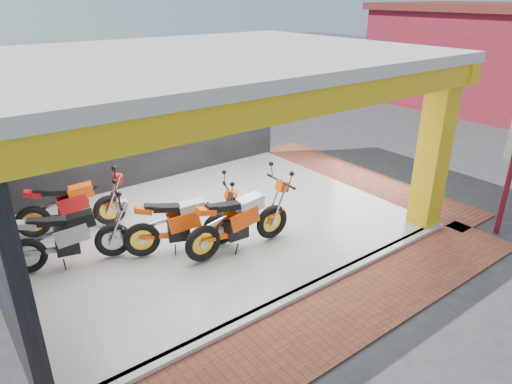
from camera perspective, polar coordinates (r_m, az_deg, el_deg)
ground at (r=8.61m, az=1.37°, el=-9.41°), size 80.00×80.00×0.00m
showroom_floor at (r=10.01m, az=-5.78°, el=-4.14°), size 8.00×6.00×0.10m
showroom_ceiling at (r=8.93m, az=-6.74°, el=16.45°), size 8.40×6.40×0.20m
back_wall at (r=12.00m, az=-14.05°, el=8.75°), size 8.20×0.20×3.50m
corner_column at (r=10.04m, az=21.36°, el=4.94°), size 0.50×0.50×3.50m
header_beam_front at (r=6.62m, az=7.15°, el=11.30°), size 8.40×0.30×0.40m
header_beam_right at (r=11.52m, az=11.37°, el=16.26°), size 0.30×6.40×0.40m
floor_kerb at (r=7.95m, az=6.06°, el=-12.25°), size 8.00×0.20×0.10m
paver_front at (r=7.55m, az=10.21°, el=-15.12°), size 9.00×1.40×0.03m
paver_right at (r=12.92m, az=12.60°, el=1.81°), size 1.40×7.00×0.03m
signpost at (r=10.46m, az=29.33°, el=2.73°), size 0.11×0.38×2.73m
moto_hero at (r=9.00m, az=2.03°, el=-1.77°), size 2.44×1.03×1.46m
moto_row_a at (r=8.80m, az=-4.61°, el=-2.69°), size 2.45×1.59×1.40m
moto_row_b at (r=8.81m, az=-17.67°, el=-3.88°), size 2.39×1.37×1.38m
moto_row_c at (r=10.03m, az=-18.04°, el=-0.46°), size 2.42×1.43×1.39m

